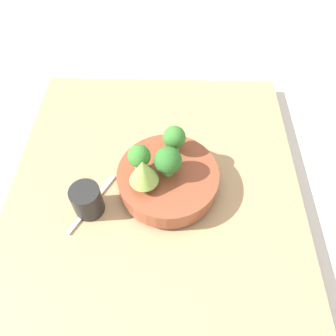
# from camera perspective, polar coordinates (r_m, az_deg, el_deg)

# --- Properties ---
(ground_plane) EXTENTS (6.00, 6.00, 0.00)m
(ground_plane) POSITION_cam_1_polar(r_m,az_deg,el_deg) (0.91, -2.19, -4.60)
(ground_plane) COLOR silver
(table) EXTENTS (0.86, 0.76, 0.05)m
(table) POSITION_cam_1_polar(r_m,az_deg,el_deg) (0.89, -2.23, -3.77)
(table) COLOR tan
(table) RESTS_ON ground_plane
(bowl) EXTENTS (0.25, 0.25, 0.07)m
(bowl) POSITION_cam_1_polar(r_m,az_deg,el_deg) (0.83, 0.00, -1.94)
(bowl) COLOR brown
(bowl) RESTS_ON table
(romanesco_piece_near) EXTENTS (0.07, 0.07, 0.09)m
(romanesco_piece_near) POSITION_cam_1_polar(r_m,az_deg,el_deg) (0.74, -4.31, -0.63)
(romanesco_piece_near) COLOR #609347
(romanesco_piece_near) RESTS_ON bowl
(broccoli_floret_center) EXTENTS (0.07, 0.07, 0.08)m
(broccoli_floret_center) POSITION_cam_1_polar(r_m,az_deg,el_deg) (0.77, -0.00, 1.23)
(broccoli_floret_center) COLOR #7AB256
(broccoli_floret_center) RESTS_ON bowl
(broccoli_floret_front) EXTENTS (0.05, 0.05, 0.08)m
(broccoli_floret_front) POSITION_cam_1_polar(r_m,az_deg,el_deg) (0.78, -5.01, 1.92)
(broccoli_floret_front) COLOR #7AB256
(broccoli_floret_front) RESTS_ON bowl
(broccoli_floret_left) EXTENTS (0.06, 0.06, 0.08)m
(broccoli_floret_left) POSITION_cam_1_polar(r_m,az_deg,el_deg) (0.82, 1.10, 5.23)
(broccoli_floret_left) COLOR #7AB256
(broccoli_floret_left) RESTS_ON bowl
(cup) EXTENTS (0.07, 0.07, 0.08)m
(cup) POSITION_cam_1_polar(r_m,az_deg,el_deg) (0.82, -13.90, -5.50)
(cup) COLOR black
(cup) RESTS_ON table
(fork) EXTENTS (0.17, 0.10, 0.01)m
(fork) POSITION_cam_1_polar(r_m,az_deg,el_deg) (0.85, -13.05, -6.03)
(fork) COLOR silver
(fork) RESTS_ON table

